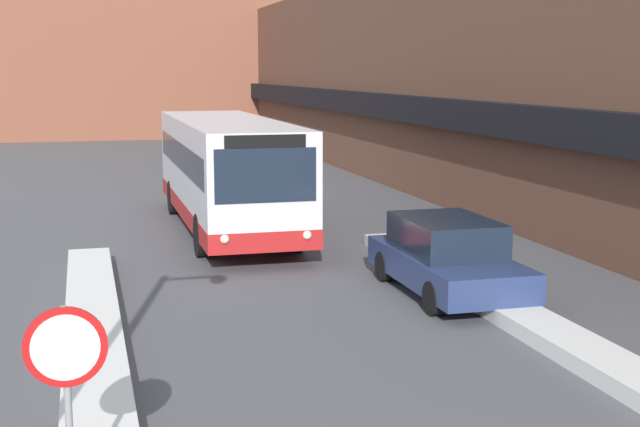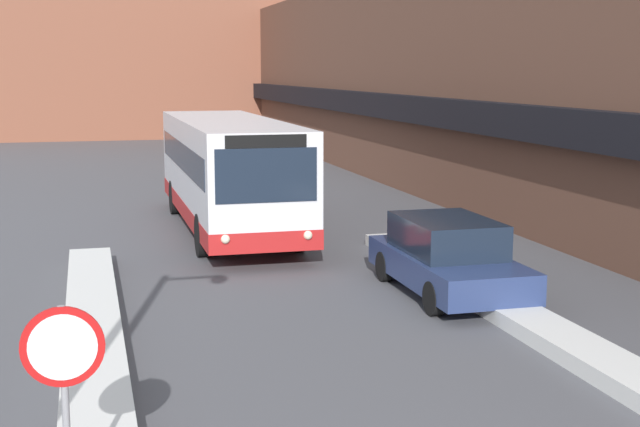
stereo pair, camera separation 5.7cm
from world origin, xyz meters
name	(u,v)px [view 2 (the right image)]	position (x,y,z in m)	size (l,w,h in m)	color
building_row_right	(476,78)	(9.97, 24.00, 4.08)	(5.50, 60.00, 8.19)	brown
building_backdrop_far	(137,22)	(0.00, 55.34, 7.51)	(26.00, 8.00, 15.02)	brown
snow_bank_left	(94,358)	(-3.60, 7.49, 0.16)	(0.90, 15.24, 0.33)	silver
snow_bank_right	(516,314)	(3.60, 8.14, 0.13)	(0.90, 14.61, 0.27)	silver
city_bus	(228,171)	(0.14, 18.34, 1.66)	(2.58, 10.72, 3.05)	silver
parked_car_front	(448,257)	(3.20, 10.29, 0.75)	(1.90, 4.40, 1.50)	navy
stop_sign	(64,372)	(-3.87, 2.53, 1.64)	(0.76, 0.08, 2.27)	gray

